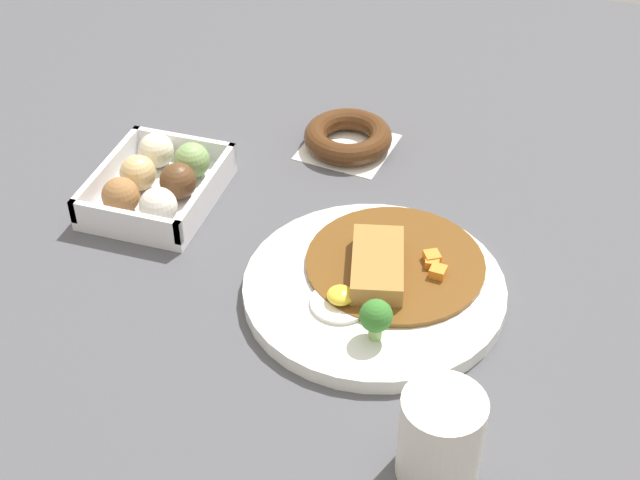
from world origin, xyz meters
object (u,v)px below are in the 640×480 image
curry_plate (377,285)px  donut_box (158,183)px  chocolate_ring_donut (348,137)px  coffee_mug (440,437)px

curry_plate → donut_box: 0.32m
donut_box → chocolate_ring_donut: (0.18, -0.19, -0.01)m
curry_plate → donut_box: bearing=73.9°
curry_plate → coffee_mug: 0.24m
curry_plate → chocolate_ring_donut: 0.29m
chocolate_ring_donut → coffee_mug: size_ratio=1.37×
curry_plate → chocolate_ring_donut: curry_plate is taller
coffee_mug → curry_plate: bearing=27.9°
chocolate_ring_donut → coffee_mug: 0.53m
curry_plate → donut_box: curry_plate is taller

